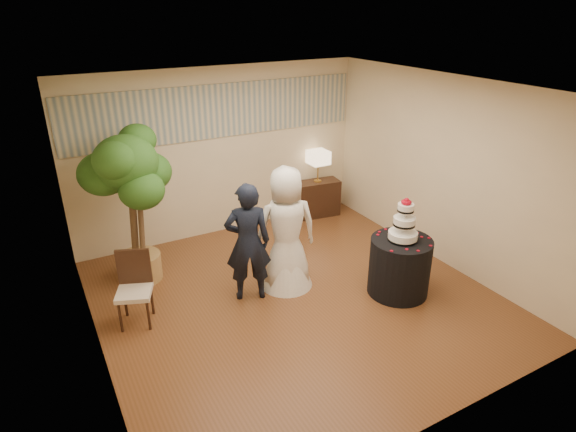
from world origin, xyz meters
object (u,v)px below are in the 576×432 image
cake_table (399,266)px  table_lamp (318,166)px  groom (248,243)px  wedding_cake (404,219)px  console (317,198)px  side_chair (134,291)px  bride (286,229)px  ficus_tree (132,207)px

cake_table → table_lamp: bearing=81.0°
groom → cake_table: bearing=173.4°
wedding_cake → console: wedding_cake is taller
table_lamp → side_chair: (-3.76, -1.74, -0.50)m
bride → console: bride is taller
cake_table → table_lamp: size_ratio=1.42×
bride → table_lamp: bearing=-119.8°
groom → side_chair: size_ratio=1.76×
ficus_tree → side_chair: ficus_tree is taller
table_lamp → console: bearing=0.0°
wedding_cake → ficus_tree: size_ratio=0.27×
wedding_cake → groom: bearing=154.0°
groom → wedding_cake: size_ratio=2.74×
table_lamp → ficus_tree: size_ratio=0.26×
groom → cake_table: size_ratio=2.00×
table_lamp → ficus_tree: bearing=-168.6°
groom → ficus_tree: size_ratio=0.73×
table_lamp → ficus_tree: ficus_tree is taller
table_lamp → cake_table: bearing=-99.0°
cake_table → table_lamp: (0.44, 2.78, 0.56)m
bride → side_chair: bride is taller
bride → ficus_tree: (-1.77, 1.16, 0.25)m
wedding_cake → side_chair: (-3.32, 1.05, -0.64)m
cake_table → ficus_tree: ficus_tree is taller
table_lamp → bride: bearing=-132.3°
wedding_cake → table_lamp: (0.44, 2.78, -0.14)m
cake_table → wedding_cake: bearing=0.0°
cake_table → wedding_cake: 0.70m
wedding_cake → ficus_tree: (-3.02, 2.09, 0.02)m
ficus_tree → groom: bearing=-45.2°
cake_table → console: bearing=81.0°
console → ficus_tree: 3.62m
cake_table → console: cake_table is taller
groom → side_chair: bearing=13.8°
ficus_tree → table_lamp: bearing=11.4°
groom → side_chair: 1.53m
groom → table_lamp: groom is taller
wedding_cake → side_chair: bearing=162.5°
groom → ficus_tree: bearing=-25.7°
groom → cake_table: groom is taller
side_chair → cake_table: bearing=4.4°
cake_table → ficus_tree: bearing=145.4°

